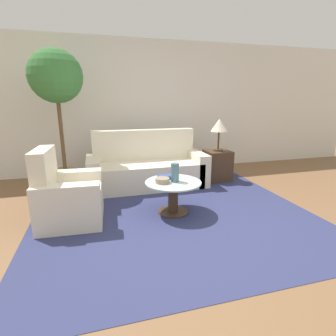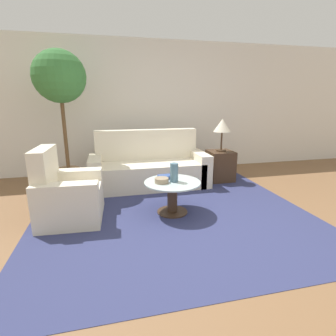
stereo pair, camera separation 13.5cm
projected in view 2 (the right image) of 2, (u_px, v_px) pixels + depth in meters
name	position (u px, v px, depth m)	size (l,w,h in m)	color
ground_plane	(198.00, 234.00, 2.94)	(14.00, 14.00, 0.00)	brown
wall_back	(151.00, 108.00, 5.35)	(10.00, 0.06, 2.60)	white
rug	(172.00, 212.00, 3.49)	(3.54, 3.29, 0.01)	navy
sofa_main	(149.00, 168.00, 4.55)	(1.99, 0.79, 0.95)	beige
armchair	(66.00, 197.00, 3.24)	(0.77, 0.85, 0.91)	beige
coffee_table	(172.00, 193.00, 3.43)	(0.73, 0.73, 0.43)	#422D1E
side_table	(220.00, 166.00, 4.83)	(0.44, 0.44, 0.55)	#422D1E
table_lamp	(222.00, 126.00, 4.65)	(0.31, 0.31, 0.58)	#422D1E
potted_plant	(60.00, 85.00, 4.11)	(0.82, 0.82, 2.22)	#93704C
vase	(174.00, 173.00, 3.36)	(0.11, 0.11, 0.24)	slate
bowl	(162.00, 180.00, 3.34)	(0.18, 0.18, 0.06)	gray
book_stack	(166.00, 177.00, 3.53)	(0.22, 0.16, 0.04)	#334C8C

